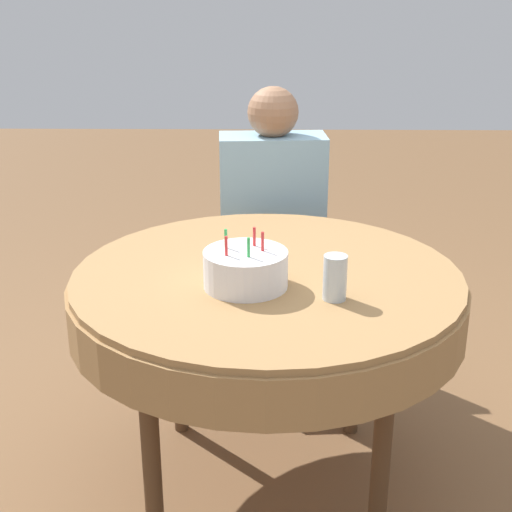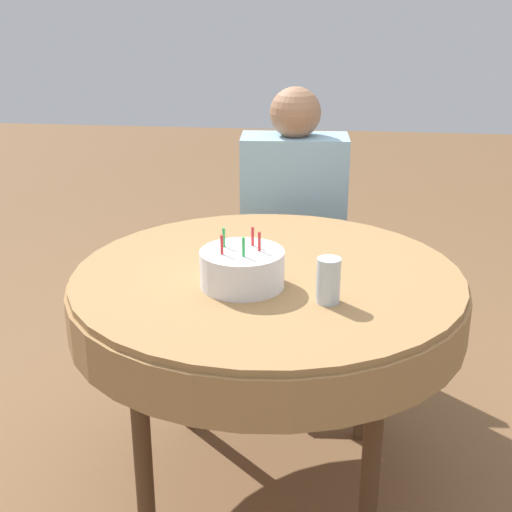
# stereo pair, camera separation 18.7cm
# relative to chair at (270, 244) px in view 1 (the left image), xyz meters

# --- Properties ---
(ground_plane) EXTENTS (12.00, 12.00, 0.00)m
(ground_plane) POSITION_rel_chair_xyz_m (-0.01, -0.88, -0.50)
(ground_plane) COLOR brown
(dining_table) EXTENTS (1.12, 1.12, 0.73)m
(dining_table) POSITION_rel_chair_xyz_m (-0.01, -0.88, 0.15)
(dining_table) COLOR #9E7547
(dining_table) RESTS_ON ground_plane
(chair) EXTENTS (0.46, 0.46, 0.91)m
(chair) POSITION_rel_chair_xyz_m (0.00, 0.00, 0.00)
(chair) COLOR #4C331E
(chair) RESTS_ON ground_plane
(person) EXTENTS (0.42, 0.31, 1.15)m
(person) POSITION_rel_chair_xyz_m (0.01, -0.09, 0.19)
(person) COLOR #9E7051
(person) RESTS_ON ground_plane
(birthday_cake) EXTENTS (0.23, 0.23, 0.15)m
(birthday_cake) POSITION_rel_chair_xyz_m (-0.07, -0.98, 0.28)
(birthday_cake) COLOR white
(birthday_cake) RESTS_ON dining_table
(drinking_glass) EXTENTS (0.06, 0.06, 0.12)m
(drinking_glass) POSITION_rel_chair_xyz_m (0.16, -1.06, 0.29)
(drinking_glass) COLOR silver
(drinking_glass) RESTS_ON dining_table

